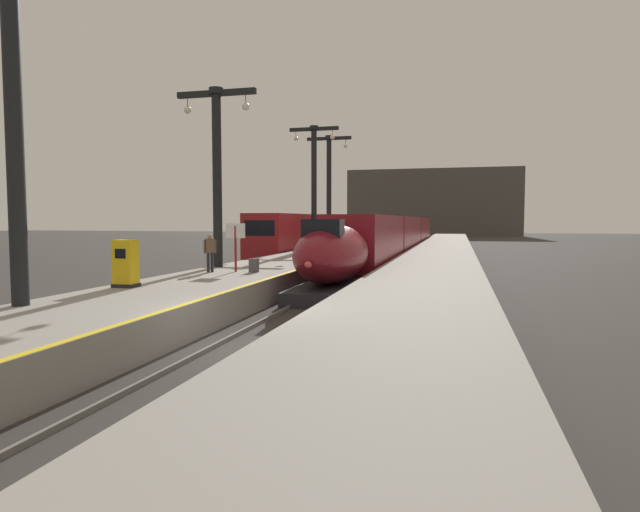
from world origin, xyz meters
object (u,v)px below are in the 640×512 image
object	(u,v)px
station_column_distant	(329,180)
ticket_machine_yellow	(126,265)
station_column_far	(314,175)
departure_info_board	(235,237)
highspeed_train_main	(395,236)
passenger_near_edge	(210,249)
station_column_mid	(217,159)
regional_train_adjacent	(323,232)
rolling_suitcase	(254,265)
station_column_near	(14,73)

from	to	relation	value
station_column_distant	ticket_machine_yellow	xyz separation A→B (m)	(0.35, -30.87, -5.07)
station_column_far	ticket_machine_yellow	xyz separation A→B (m)	(0.35, -25.75, -5.07)
station_column_distant	departure_info_board	xyz separation A→B (m)	(1.78, -24.92, -4.30)
highspeed_train_main	departure_info_board	world-z (taller)	highspeed_train_main
highspeed_train_main	ticket_machine_yellow	world-z (taller)	highspeed_train_main
highspeed_train_main	ticket_machine_yellow	bearing A→B (deg)	-100.06
passenger_near_edge	ticket_machine_yellow	world-z (taller)	passenger_near_edge
station_column_mid	ticket_machine_yellow	world-z (taller)	station_column_mid
regional_train_adjacent	departure_info_board	xyz separation A→B (m)	(3.98, -31.44, 0.43)
highspeed_train_main	regional_train_adjacent	xyz separation A→B (m)	(-8.10, 6.10, 0.18)
station_column_distant	station_column_mid	bearing A→B (deg)	-90.00
highspeed_train_main	regional_train_adjacent	size ratio (longest dim) A/B	1.58
departure_info_board	rolling_suitcase	bearing A→B (deg)	-4.30
station_column_near	ticket_machine_yellow	world-z (taller)	station_column_near
highspeed_train_main	station_column_mid	distance (m)	24.44
ticket_machine_yellow	station_column_far	bearing A→B (deg)	90.78
station_column_mid	rolling_suitcase	bearing A→B (deg)	-37.97
ticket_machine_yellow	departure_info_board	distance (m)	6.17
highspeed_train_main	departure_info_board	distance (m)	25.68
station_column_distant	ticket_machine_yellow	bearing A→B (deg)	-89.35
station_column_near	station_column_distant	xyz separation A→B (m)	(-0.05, 35.03, -0.26)
station_column_near	station_column_mid	bearing A→B (deg)	90.25
station_column_far	ticket_machine_yellow	distance (m)	26.25
regional_train_adjacent	station_column_distant	bearing A→B (deg)	-71.36
station_column_distant	ticket_machine_yellow	world-z (taller)	station_column_distant
station_column_near	passenger_near_edge	xyz separation A→B (m)	(0.74, 9.61, -5.08)
station_column_mid	rolling_suitcase	xyz separation A→B (m)	(2.66, -2.07, -4.86)
station_column_mid	station_column_far	distance (m)	17.81
passenger_near_edge	ticket_machine_yellow	distance (m)	5.48
station_column_near	rolling_suitcase	xyz separation A→B (m)	(2.60, 10.04, -5.76)
regional_train_adjacent	station_column_mid	distance (m)	29.80
highspeed_train_main	station_column_far	xyz separation A→B (m)	(-5.90, -5.53, 4.91)
highspeed_train_main	station_column_mid	bearing A→B (deg)	-104.19
station_column_distant	departure_info_board	bearing A→B (deg)	-85.91
station_column_mid	station_column_distant	distance (m)	22.92
regional_train_adjacent	station_column_distant	world-z (taller)	station_column_distant
passenger_near_edge	regional_train_adjacent	bearing A→B (deg)	95.36
rolling_suitcase	station_column_distant	bearing A→B (deg)	96.07
highspeed_train_main	rolling_suitcase	bearing A→B (deg)	-97.28
passenger_near_edge	station_column_far	bearing A→B (deg)	92.24
station_column_near	passenger_near_edge	world-z (taller)	station_column_near
highspeed_train_main	station_column_far	bearing A→B (deg)	-136.84
station_column_mid	regional_train_adjacent	bearing A→B (deg)	94.27
station_column_near	station_column_far	size ratio (longest dim) A/B	1.03
station_column_distant	departure_info_board	world-z (taller)	station_column_distant
station_column_far	passenger_near_edge	distance (m)	20.88
station_column_mid	rolling_suitcase	size ratio (longest dim) A/B	8.67
regional_train_adjacent	station_column_near	world-z (taller)	station_column_near
station_column_far	ticket_machine_yellow	size ratio (longest dim) A/B	6.08
highspeed_train_main	station_column_far	distance (m)	9.46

